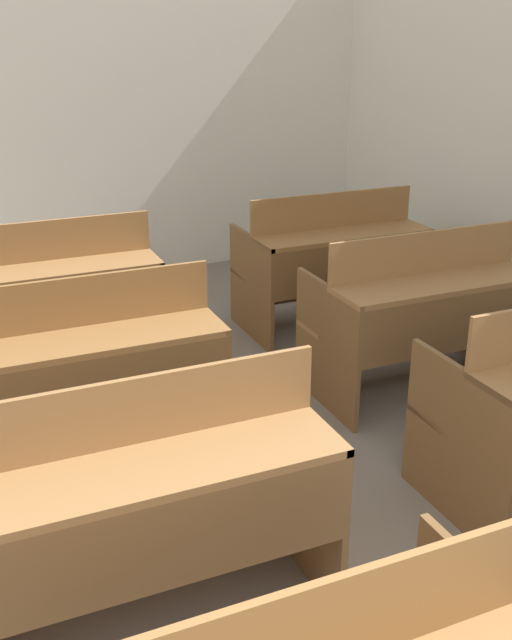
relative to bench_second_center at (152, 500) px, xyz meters
name	(u,v)px	position (x,y,z in m)	size (l,w,h in m)	color
wall_back	(10,110)	(0.09, 4.01, 0.92)	(6.03, 0.06, 2.82)	white
bench_second_center	(152,500)	(0.00, 0.00, 0.00)	(1.22, 0.70, 0.95)	brown
bench_third_center	(88,372)	(0.01, 1.11, 0.00)	(1.22, 0.70, 0.95)	brown
bench_third_right	(423,312)	(1.93, 1.14, 0.00)	(1.22, 0.70, 0.95)	brown
bench_back_center	(54,297)	(0.03, 2.23, 0.00)	(1.22, 0.70, 0.95)	brown
bench_back_right	(332,260)	(1.94, 2.23, 0.00)	(1.22, 0.70, 0.95)	brown
wastepaper_bin	(373,259)	(2.78, 3.02, -0.31)	(0.24, 0.24, 0.34)	#1E6B33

